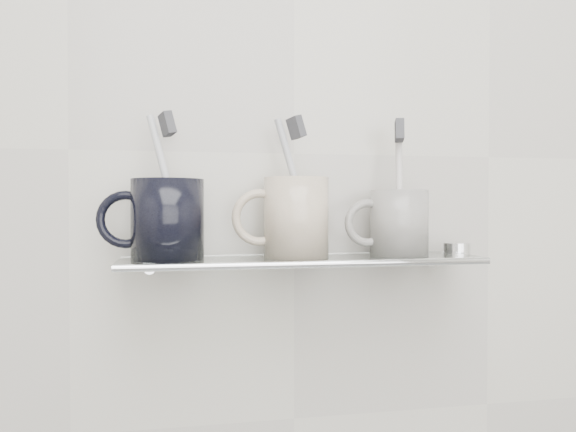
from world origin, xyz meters
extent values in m
plane|color=beige|center=(0.00, 1.10, 1.25)|extent=(2.50, 0.00, 2.50)
cube|color=silver|center=(0.00, 1.04, 1.10)|extent=(0.50, 0.12, 0.01)
cylinder|color=silver|center=(0.00, 0.98, 1.10)|extent=(0.50, 0.01, 0.01)
cylinder|color=silver|center=(-0.21, 1.09, 1.09)|extent=(0.02, 0.03, 0.02)
cylinder|color=silver|center=(0.21, 1.09, 1.09)|extent=(0.02, 0.03, 0.02)
cylinder|color=black|center=(-0.18, 1.04, 1.15)|extent=(0.12, 0.12, 0.11)
torus|color=black|center=(-0.24, 1.04, 1.15)|extent=(0.08, 0.01, 0.08)
cylinder|color=silver|center=(-0.18, 1.04, 1.20)|extent=(0.06, 0.03, 0.19)
cube|color=#3A3A3F|center=(-0.18, 1.04, 1.28)|extent=(0.03, 0.03, 0.04)
cylinder|color=beige|center=(-0.01, 1.04, 1.16)|extent=(0.11, 0.11, 0.11)
torus|color=beige|center=(-0.06, 1.04, 1.16)|extent=(0.08, 0.01, 0.08)
cylinder|color=#A0A2A9|center=(-0.01, 1.04, 1.20)|extent=(0.06, 0.02, 0.19)
cube|color=#3A3A3F|center=(-0.01, 1.04, 1.28)|extent=(0.03, 0.03, 0.03)
cylinder|color=white|center=(0.14, 1.04, 1.15)|extent=(0.10, 0.10, 0.09)
torus|color=white|center=(0.10, 1.04, 1.15)|extent=(0.07, 0.01, 0.07)
cylinder|color=beige|center=(0.14, 1.04, 1.20)|extent=(0.02, 0.05, 0.19)
cube|color=#3A3A3F|center=(0.14, 1.04, 1.28)|extent=(0.02, 0.03, 0.03)
cylinder|color=silver|center=(0.23, 1.04, 1.11)|extent=(0.04, 0.04, 0.02)
camera|label=1|loc=(-0.17, 0.28, 1.17)|focal=35.00mm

